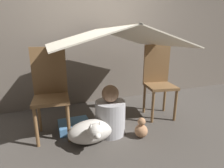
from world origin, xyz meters
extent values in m
plane|color=#47423D|center=(0.00, 0.00, 0.00)|extent=(8.80, 8.80, 0.00)
cube|color=#6B6056|center=(0.00, 1.15, 1.25)|extent=(7.00, 0.05, 2.50)
cylinder|color=brown|center=(-0.89, 0.06, 0.22)|extent=(0.04, 0.04, 0.43)
cylinder|color=brown|center=(-0.57, 0.04, 0.22)|extent=(0.04, 0.04, 0.43)
cylinder|color=brown|center=(-0.87, 0.39, 0.22)|extent=(0.04, 0.04, 0.43)
cylinder|color=brown|center=(-0.55, 0.36, 0.22)|extent=(0.04, 0.04, 0.43)
cube|color=brown|center=(-0.72, 0.21, 0.45)|extent=(0.41, 0.41, 0.04)
cube|color=brown|center=(-0.70, 0.39, 0.74)|extent=(0.38, 0.06, 0.54)
cylinder|color=brown|center=(0.53, 0.09, 0.22)|extent=(0.04, 0.04, 0.43)
cylinder|color=brown|center=(0.84, 0.02, 0.22)|extent=(0.04, 0.04, 0.43)
cylinder|color=brown|center=(0.59, 0.40, 0.22)|extent=(0.04, 0.04, 0.43)
cylinder|color=brown|center=(0.91, 0.34, 0.22)|extent=(0.04, 0.04, 0.43)
cube|color=brown|center=(0.72, 0.21, 0.45)|extent=(0.45, 0.45, 0.04)
cube|color=brown|center=(0.75, 0.38, 0.74)|extent=(0.38, 0.10, 0.54)
cube|color=silver|center=(-0.36, 0.21, 1.11)|extent=(0.72, 1.28, 0.22)
cube|color=silver|center=(0.36, 0.21, 1.11)|extent=(0.72, 1.28, 0.22)
cube|color=silver|center=(0.00, 0.21, 1.22)|extent=(0.04, 1.28, 0.01)
cylinder|color=#B2B2B7|center=(-0.09, 0.04, 0.20)|extent=(0.35, 0.35, 0.40)
sphere|color=#9E7556|center=(-0.09, 0.04, 0.50)|extent=(0.20, 0.20, 0.20)
ellipsoid|color=silver|center=(-0.35, -0.06, 0.13)|extent=(0.50, 0.26, 0.26)
sphere|color=silver|center=(-0.35, -0.25, 0.24)|extent=(0.15, 0.15, 0.15)
ellipsoid|color=silver|center=(-0.35, -0.32, 0.22)|extent=(0.06, 0.08, 0.05)
cone|color=silver|center=(-0.39, -0.25, 0.30)|extent=(0.05, 0.05, 0.07)
cone|color=silver|center=(-0.30, -0.25, 0.30)|extent=(0.05, 0.05, 0.07)
cube|color=#4C7FB2|center=(-0.48, 0.28, 0.05)|extent=(0.37, 0.30, 0.10)
sphere|color=tan|center=(0.21, -0.17, 0.08)|extent=(0.15, 0.15, 0.15)
sphere|color=tan|center=(0.21, -0.17, 0.19)|extent=(0.09, 0.09, 0.09)
camera|label=1|loc=(-0.74, -1.71, 1.12)|focal=28.00mm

